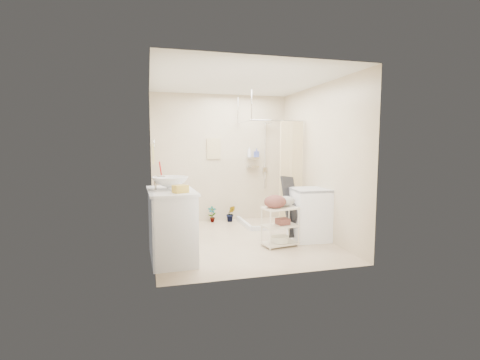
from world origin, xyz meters
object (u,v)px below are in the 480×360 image
object	(u,v)px
washing_machine	(310,214)
laundry_rack	(280,223)
toilet	(175,216)
vanity	(172,224)

from	to	relation	value
washing_machine	laundry_rack	world-z (taller)	washing_machine
toilet	laundry_rack	xyz separation A→B (m)	(1.56, -0.96, -0.00)
vanity	washing_machine	size ratio (longest dim) A/B	1.28
toilet	washing_machine	bearing A→B (deg)	-110.25
laundry_rack	vanity	bearing A→B (deg)	176.68
toilet	washing_machine	distance (m)	2.30
toilet	laundry_rack	world-z (taller)	toilet
vanity	toilet	bearing A→B (deg)	81.73
vanity	washing_machine	world-z (taller)	vanity
washing_machine	vanity	bearing A→B (deg)	-166.54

